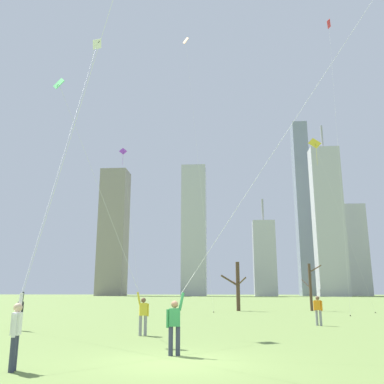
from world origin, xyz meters
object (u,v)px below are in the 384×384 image
kite_flyer_foreground_right_green (131,281)px  bystander_strolling_midfield (318,309)px  kite_flyer_midfield_center_pink (256,192)px  distant_kite_high_overhead_orange (188,61)px  bare_tree_center (237,285)px  kite_flyer_far_back_white (37,255)px  bare_tree_left_of_center (311,285)px  distant_kite_drifting_left_red (330,42)px  distant_kite_drifting_right_yellow (318,153)px  kite_flyer_foreground_left_teal (50,214)px  distant_kite_low_near_trees_purple (125,168)px

kite_flyer_foreground_right_green → bystander_strolling_midfield: size_ratio=7.99×
kite_flyer_midfield_center_pink → bystander_strolling_midfield: bearing=69.0°
distant_kite_high_overhead_orange → bare_tree_center: bearing=20.0°
kite_flyer_far_back_white → bare_tree_center: (6.84, 30.06, -0.52)m
distant_kite_high_overhead_orange → bare_tree_left_of_center: 26.74m
kite_flyer_foreground_right_green → bystander_strolling_midfield: kite_flyer_foreground_right_green is taller
kite_flyer_far_back_white → distant_kite_drifting_left_red: (16.57, 25.86, 23.25)m
bare_tree_center → distant_kite_drifting_left_red: bearing=-23.3°
kite_flyer_far_back_white → distant_kite_drifting_right_yellow: kite_flyer_far_back_white is taller
kite_flyer_foreground_left_teal → kite_flyer_midfield_center_pink: kite_flyer_midfield_center_pink is taller
distant_kite_drifting_left_red → distant_kite_drifting_right_yellow: 11.89m
bystander_strolling_midfield → distant_kite_drifting_left_red: size_ratio=0.06×
bystander_strolling_midfield → bare_tree_left_of_center: bare_tree_left_of_center is taller
distant_kite_drifting_right_yellow → bare_tree_left_of_center: bearing=96.3°
bystander_strolling_midfield → bare_tree_left_of_center: size_ratio=0.36×
kite_flyer_foreground_left_teal → distant_kite_drifting_right_yellow: bearing=50.2°
distant_kite_high_overhead_orange → bare_tree_center: distant_kite_high_overhead_orange is taller
distant_kite_drifting_right_yellow → kite_flyer_foreground_right_green: bearing=-125.0°
distant_kite_high_overhead_orange → bare_tree_center: (4.80, 1.75, -23.76)m
kite_flyer_midfield_center_pink → distant_kite_drifting_right_yellow: size_ratio=1.26×
kite_flyer_foreground_right_green → distant_kite_drifting_right_yellow: bearing=55.0°
kite_flyer_far_back_white → bystander_strolling_midfield: kite_flyer_far_back_white is taller
kite_flyer_foreground_right_green → distant_kite_low_near_trees_purple: 24.88m
kite_flyer_foreground_right_green → bystander_strolling_midfield: 11.30m
bystander_strolling_midfield → distant_kite_low_near_trees_purple: size_ratio=0.10×
bystander_strolling_midfield → distant_kite_low_near_trees_purple: (-15.21, 15.23, 13.22)m
bystander_strolling_midfield → distant_kite_low_near_trees_purple: bearing=135.0°
kite_flyer_foreground_right_green → distant_kite_high_overhead_orange: bearing=88.1°
kite_flyer_foreground_right_green → kite_flyer_foreground_left_teal: bearing=-161.1°
kite_flyer_far_back_white → bystander_strolling_midfield: 16.93m
kite_flyer_far_back_white → distant_kite_low_near_trees_purple: 30.54m
bystander_strolling_midfield → distant_kite_drifting_right_yellow: size_ratio=0.10×
kite_flyer_foreground_left_teal → distant_kite_drifting_left_red: distant_kite_drifting_left_red is taller
bare_tree_center → kite_flyer_foreground_left_teal: bearing=-110.4°
kite_flyer_far_back_white → kite_flyer_foreground_left_teal: 6.53m
bystander_strolling_midfield → kite_flyer_far_back_white: bearing=-130.1°
bare_tree_left_of_center → distant_kite_low_near_trees_purple: bearing=-172.0°
distant_kite_high_overhead_orange → distant_kite_drifting_right_yellow: 17.34m
kite_flyer_foreground_right_green → bare_tree_center: (5.51, 23.15, 0.06)m
kite_flyer_midfield_center_pink → bystander_strolling_midfield: kite_flyer_midfield_center_pink is taller
kite_flyer_far_back_white → kite_flyer_midfield_center_pink: kite_flyer_midfield_center_pink is taller
kite_flyer_far_back_white → kite_flyer_midfield_center_pink: bearing=17.2°
kite_flyer_foreground_left_teal → bare_tree_center: (9.04, 24.36, -2.84)m
distant_kite_drifting_right_yellow → kite_flyer_midfield_center_pink: bearing=-108.4°
kite_flyer_far_back_white → bare_tree_left_of_center: size_ratio=3.90×
kite_flyer_far_back_white → distant_kite_low_near_trees_purple: kite_flyer_far_back_white is taller
distant_kite_low_near_trees_purple → bare_tree_left_of_center: (18.43, 2.61, -11.70)m
kite_flyer_midfield_center_pink → distant_kite_drifting_left_red: bearing=67.5°
kite_flyer_foreground_right_green → distant_kite_drifting_left_red: distant_kite_drifting_left_red is taller
distant_kite_high_overhead_orange → distant_kite_low_near_trees_purple: bearing=-178.0°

